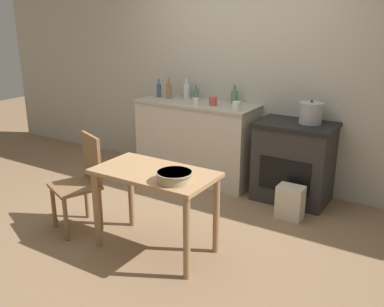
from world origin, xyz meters
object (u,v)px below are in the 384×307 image
(bottle_center_left, at_px, (187,90))
(cup_mid_right, at_px, (236,106))
(stock_pot, at_px, (311,113))
(bottle_left, at_px, (196,94))
(cup_right, at_px, (196,102))
(bottle_mid_left, at_px, (169,90))
(bottle_far_left, at_px, (234,97))
(mixing_bowl_large, at_px, (175,176))
(work_table, at_px, (155,185))
(bottle_center, at_px, (159,90))
(chair, at_px, (82,180))
(flour_sack, at_px, (290,202))
(stove, at_px, (294,162))
(cup_center_right, at_px, (213,101))

(bottle_center_left, xyz_separation_m, cup_mid_right, (0.84, -0.31, -0.05))
(stock_pot, height_order, bottle_left, bottle_left)
(cup_right, bearing_deg, bottle_mid_left, 159.02)
(bottle_far_left, bearing_deg, cup_mid_right, -59.61)
(mixing_bowl_large, bearing_deg, cup_mid_right, 99.60)
(work_table, height_order, mixing_bowl_large, mixing_bowl_large)
(work_table, height_order, bottle_far_left, bottle_far_left)
(bottle_mid_left, xyz_separation_m, bottle_center, (-0.16, 0.01, -0.01))
(bottle_left, height_order, cup_mid_right, bottle_left)
(work_table, distance_m, chair, 0.84)
(bottle_left, relative_size, bottle_center_left, 0.73)
(bottle_center, bearing_deg, bottle_center_left, 20.33)
(flour_sack, height_order, bottle_center, bottle_center)
(bottle_center, relative_size, cup_mid_right, 2.44)
(stock_pot, distance_m, bottle_far_left, 0.94)
(bottle_left, height_order, bottle_center_left, bottle_center_left)
(stove, relative_size, cup_mid_right, 9.44)
(stove, distance_m, work_table, 1.77)
(bottle_left, bearing_deg, mixing_bowl_large, -63.15)
(flour_sack, bearing_deg, bottle_mid_left, 164.41)
(bottle_center_left, relative_size, cup_center_right, 2.45)
(chair, relative_size, bottle_left, 5.02)
(flour_sack, bearing_deg, cup_right, 166.65)
(work_table, height_order, bottle_mid_left, bottle_mid_left)
(stock_pot, xyz_separation_m, mixing_bowl_large, (-0.49, -1.80, -0.21))
(chair, bearing_deg, work_table, 24.47)
(bottle_mid_left, bearing_deg, flour_sack, -15.59)
(bottle_left, distance_m, bottle_center_left, 0.17)
(work_table, relative_size, bottle_center, 4.54)
(bottle_center_left, height_order, cup_right, bottle_center_left)
(cup_center_right, bearing_deg, stock_pot, 5.48)
(mixing_bowl_large, bearing_deg, flour_sack, 68.30)
(work_table, height_order, chair, chair)
(stove, relative_size, mixing_bowl_large, 3.02)
(mixing_bowl_large, distance_m, cup_mid_right, 1.64)
(stove, relative_size, chair, 0.96)
(work_table, xyz_separation_m, bottle_center, (-1.18, 1.69, 0.45))
(stock_pot, relative_size, bottle_far_left, 1.12)
(stove, bearing_deg, stock_pot, 21.49)
(stove, bearing_deg, bottle_far_left, 169.25)
(chair, relative_size, stock_pot, 3.66)
(work_table, xyz_separation_m, cup_center_right, (-0.34, 1.59, 0.41))
(work_table, bearing_deg, cup_right, 108.74)
(flour_sack, bearing_deg, mixing_bowl_large, -111.70)
(cup_center_right, relative_size, cup_mid_right, 1.09)
(chair, height_order, bottle_far_left, bottle_far_left)
(bottle_center, relative_size, cup_center_right, 2.23)
(bottle_far_left, distance_m, bottle_center, 1.01)
(flour_sack, xyz_separation_m, bottle_mid_left, (-1.80, 0.50, 0.88))
(bottle_center, distance_m, cup_mid_right, 1.19)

